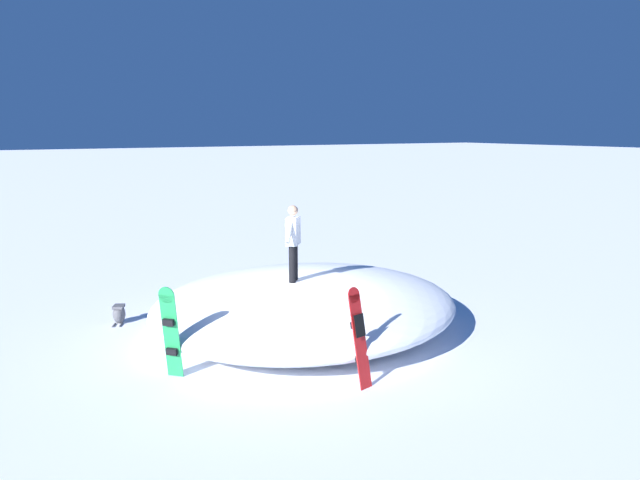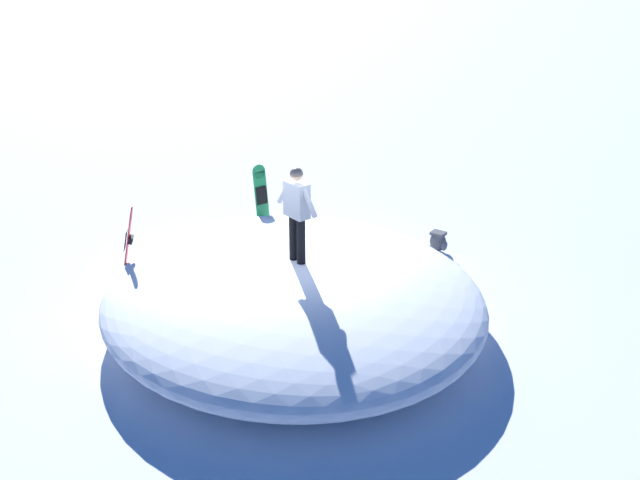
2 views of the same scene
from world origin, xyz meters
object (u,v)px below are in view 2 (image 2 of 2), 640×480
Objects in this scene: snowboarder_standing at (297,209)px; snowboard_secondary_upright at (128,249)px; backpack_near at (438,241)px; snowboard_primary_upright at (262,203)px.

snowboarder_standing is 3.29m from snowboard_secondary_upright.
snowboard_secondary_upright is at bearing -63.86° from backpack_near.
snowboard_secondary_upright is (2.56, -1.83, 0.01)m from snowboard_primary_upright.
backpack_near is (-2.63, 5.35, -0.64)m from snowboard_secondary_upright.
snowboard_primary_upright is 3.14m from snowboard_secondary_upright.
snowboarder_standing is 0.97× the size of snowboard_secondary_upright.
snowboard_secondary_upright is at bearing -35.53° from snowboard_primary_upright.
snowboard_secondary_upright is at bearing -98.26° from snowboarder_standing.
snowboard_primary_upright is at bearing -88.87° from backpack_near.
snowboarder_standing is 3.05× the size of backpack_near.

